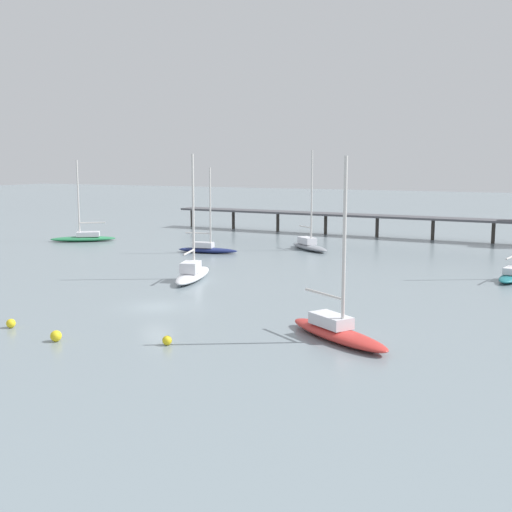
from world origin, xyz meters
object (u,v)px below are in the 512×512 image
object	(u,v)px
sailboat_green	(84,237)
sailboat_white	(192,272)
sailboat_navy	(207,248)
sailboat_red	(337,329)
mooring_buoy_inner	(167,340)
sailboat_gray	(309,244)
mooring_buoy_far	(56,336)
mooring_buoy_outer	(11,323)
pier	(419,214)

from	to	relation	value
sailboat_green	sailboat_white	distance (m)	34.30
sailboat_navy	sailboat_red	bearing A→B (deg)	-48.82
sailboat_red	sailboat_navy	distance (m)	39.87
mooring_buoy_inner	sailboat_gray	bearing A→B (deg)	98.83
mooring_buoy_inner	mooring_buoy_far	world-z (taller)	mooring_buoy_far
sailboat_white	mooring_buoy_outer	size ratio (longest dim) A/B	19.12
sailboat_white	mooring_buoy_inner	world-z (taller)	sailboat_white
mooring_buoy_far	sailboat_navy	bearing A→B (deg)	105.40
sailboat_gray	mooring_buoy_outer	size ratio (longest dim) A/B	20.17
sailboat_green	sailboat_gray	distance (m)	32.07
sailboat_gray	sailboat_navy	world-z (taller)	sailboat_gray
sailboat_white	mooring_buoy_outer	bearing A→B (deg)	-96.10
pier	sailboat_white	size ratio (longest dim) A/B	4.97
mooring_buoy_far	sailboat_red	bearing A→B (deg)	26.29
sailboat_green	mooring_buoy_inner	distance (m)	54.13
sailboat_red	sailboat_green	distance (m)	57.59
sailboat_gray	mooring_buoy_far	world-z (taller)	sailboat_gray
sailboat_green	mooring_buoy_outer	world-z (taller)	sailboat_green
sailboat_red	mooring_buoy_inner	distance (m)	10.65
sailboat_red	sailboat_white	distance (m)	23.31
pier	mooring_buoy_far	distance (m)	63.42
mooring_buoy_inner	mooring_buoy_outer	distance (m)	11.89
pier	sailboat_navy	xyz separation A→B (m)	(-20.93, -24.62, -3.03)
sailboat_red	mooring_buoy_outer	xyz separation A→B (m)	(-20.93, -6.56, -0.39)
sailboat_green	sailboat_navy	distance (m)	21.37
sailboat_green	sailboat_gray	bearing A→B (deg)	9.35
sailboat_gray	sailboat_red	bearing A→B (deg)	-67.31
sailboat_red	mooring_buoy_far	distance (m)	17.66
sailboat_navy	mooring_buoy_outer	xyz separation A→B (m)	(5.33, -36.57, -0.35)
pier	sailboat_white	bearing A→B (deg)	-108.22
pier	mooring_buoy_far	size ratio (longest dim) A/B	83.03
pier	sailboat_gray	size ratio (longest dim) A/B	4.72
sailboat_red	sailboat_navy	size ratio (longest dim) A/B	1.11
sailboat_navy	mooring_buoy_inner	bearing A→B (deg)	-64.22
sailboat_gray	mooring_buoy_inner	size ratio (longest dim) A/B	20.86
mooring_buoy_inner	pier	bearing A→B (deg)	86.42
sailboat_green	sailboat_white	bearing A→B (deg)	-33.16
mooring_buoy_inner	mooring_buoy_outer	size ratio (longest dim) A/B	0.97
sailboat_red	sailboat_navy	bearing A→B (deg)	131.18
sailboat_gray	sailboat_white	size ratio (longest dim) A/B	1.06
sailboat_white	mooring_buoy_far	distance (m)	21.87
sailboat_red	sailboat_gray	size ratio (longest dim) A/B	0.92
sailboat_red	mooring_buoy_inner	world-z (taller)	sailboat_red
pier	mooring_buoy_far	world-z (taller)	pier
sailboat_gray	mooring_buoy_far	distance (m)	45.65
mooring_buoy_inner	sailboat_red	bearing A→B (deg)	31.43
sailboat_white	mooring_buoy_outer	xyz separation A→B (m)	(-2.18, -20.41, -0.44)
sailboat_navy	sailboat_green	bearing A→B (deg)	173.00
pier	mooring_buoy_outer	distance (m)	63.25
pier	sailboat_navy	world-z (taller)	sailboat_navy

